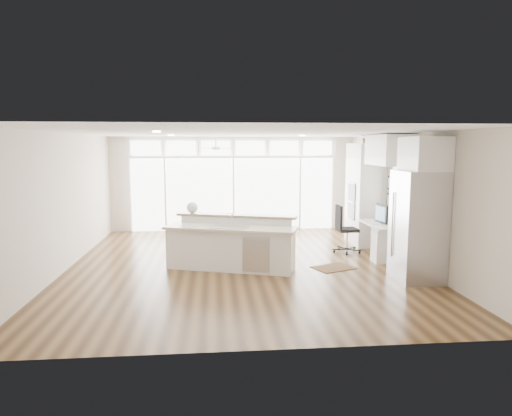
{
  "coord_description": "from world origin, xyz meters",
  "views": [
    {
      "loc": [
        -0.57,
        -9.17,
        2.44
      ],
      "look_at": [
        0.34,
        0.6,
        1.1
      ],
      "focal_mm": 32.0,
      "sensor_mm": 36.0,
      "label": 1
    }
  ],
  "objects": [
    {
      "name": "wall_right",
      "position": [
        3.5,
        0.0,
        1.35
      ],
      "size": [
        0.04,
        8.0,
        2.7
      ],
      "primitive_type": "cube",
      "color": "beige",
      "rests_on": "floor"
    },
    {
      "name": "keyboard",
      "position": [
        2.88,
        0.3,
        0.77
      ],
      "size": [
        0.15,
        0.33,
        0.02
      ],
      "primitive_type": "cube",
      "rotation": [
        0.0,
        0.0,
        0.08
      ],
      "color": "silver",
      "rests_on": "desk_nook"
    },
    {
      "name": "fridge_cabinet",
      "position": [
        3.17,
        -1.35,
        2.3
      ],
      "size": [
        0.64,
        0.9,
        0.6
      ],
      "primitive_type": "cube",
      "color": "white",
      "rests_on": "wall_right"
    },
    {
      "name": "framed_photos",
      "position": [
        3.46,
        0.92,
        1.4
      ],
      "size": [
        0.06,
        0.22,
        0.8
      ],
      "primitive_type": "cube",
      "color": "black",
      "rests_on": "wall_right"
    },
    {
      "name": "glass_wall",
      "position": [
        0.0,
        3.94,
        1.05
      ],
      "size": [
        5.8,
        0.06,
        2.08
      ],
      "primitive_type": "cube",
      "color": "white",
      "rests_on": "wall_back"
    },
    {
      "name": "wall_back",
      "position": [
        0.0,
        4.0,
        1.35
      ],
      "size": [
        7.0,
        0.04,
        2.7
      ],
      "primitive_type": "cube",
      "color": "beige",
      "rests_on": "floor"
    },
    {
      "name": "monitor",
      "position": [
        3.05,
        0.3,
        0.98
      ],
      "size": [
        0.15,
        0.54,
        0.45
      ],
      "primitive_type": "cube",
      "rotation": [
        0.0,
        0.0,
        0.1
      ],
      "color": "black",
      "rests_on": "desk_nook"
    },
    {
      "name": "transom_row",
      "position": [
        0.0,
        3.94,
        2.38
      ],
      "size": [
        5.9,
        0.06,
        0.4
      ],
      "primitive_type": "cube",
      "color": "white",
      "rests_on": "wall_back"
    },
    {
      "name": "desk_window",
      "position": [
        3.46,
        0.3,
        1.55
      ],
      "size": [
        0.04,
        0.85,
        0.85
      ],
      "primitive_type": "cube",
      "color": "white",
      "rests_on": "wall_right"
    },
    {
      "name": "ceiling_fan",
      "position": [
        -0.5,
        2.8,
        2.48
      ],
      "size": [
        1.16,
        1.16,
        0.32
      ],
      "primitive_type": "cube",
      "color": "white",
      "rests_on": "ceiling"
    },
    {
      "name": "potted_plant",
      "position": [
        3.17,
        1.8,
        2.62
      ],
      "size": [
        0.32,
        0.34,
        0.24
      ],
      "primitive_type": "imported",
      "rotation": [
        0.0,
        0.0,
        -0.15
      ],
      "color": "#325223",
      "rests_on": "oven_cabinet"
    },
    {
      "name": "ceiling",
      "position": [
        0.0,
        0.0,
        2.7
      ],
      "size": [
        7.0,
        8.0,
        0.02
      ],
      "primitive_type": "cube",
      "color": "white",
      "rests_on": "wall_back"
    },
    {
      "name": "kitchen_island",
      "position": [
        -0.24,
        -0.28,
        0.52
      ],
      "size": [
        2.79,
        1.75,
        1.04
      ],
      "primitive_type": "cube",
      "rotation": [
        0.0,
        0.0,
        -0.32
      ],
      "color": "white",
      "rests_on": "floor"
    },
    {
      "name": "rug",
      "position": [
        1.82,
        -0.42,
        0.01
      ],
      "size": [
        0.95,
        0.84,
        0.01
      ],
      "primitive_type": "cube",
      "rotation": [
        0.0,
        0.0,
        0.4
      ],
      "color": "#342010",
      "rests_on": "floor"
    },
    {
      "name": "floor",
      "position": [
        0.0,
        0.0,
        -0.01
      ],
      "size": [
        7.0,
        8.0,
        0.02
      ],
      "primitive_type": "cube",
      "color": "#3C2612",
      "rests_on": "ground"
    },
    {
      "name": "refrigerator",
      "position": [
        3.11,
        -1.35,
        1.0
      ],
      "size": [
        0.76,
        0.9,
        2.0
      ],
      "primitive_type": "cube",
      "color": "silver",
      "rests_on": "floor"
    },
    {
      "name": "office_chair",
      "position": [
        2.48,
        0.89,
        0.54
      ],
      "size": [
        0.58,
        0.54,
        1.08
      ],
      "primitive_type": "cube",
      "rotation": [
        0.0,
        0.0,
        0.04
      ],
      "color": "black",
      "rests_on": "floor"
    },
    {
      "name": "fishbowl",
      "position": [
        -1.02,
        0.39,
        1.16
      ],
      "size": [
        0.3,
        0.3,
        0.24
      ],
      "primitive_type": "sphere",
      "rotation": [
        0.0,
        0.0,
        -0.33
      ],
      "color": "white",
      "rests_on": "kitchen_island"
    },
    {
      "name": "oven_cabinet",
      "position": [
        3.17,
        1.8,
        1.25
      ],
      "size": [
        0.64,
        1.2,
        2.5
      ],
      "primitive_type": "cube",
      "color": "white",
      "rests_on": "floor"
    },
    {
      "name": "wall_left",
      "position": [
        -3.5,
        0.0,
        1.35
      ],
      "size": [
        0.04,
        8.0,
        2.7
      ],
      "primitive_type": "cube",
      "color": "beige",
      "rests_on": "floor"
    },
    {
      "name": "desk_nook",
      "position": [
        3.13,
        0.3,
        0.38
      ],
      "size": [
        0.72,
        1.3,
        0.76
      ],
      "primitive_type": "cube",
      "color": "white",
      "rests_on": "floor"
    },
    {
      "name": "wall_front",
      "position": [
        0.0,
        -4.0,
        1.35
      ],
      "size": [
        7.0,
        0.04,
        2.7
      ],
      "primitive_type": "cube",
      "color": "beige",
      "rests_on": "floor"
    },
    {
      "name": "recessed_lights",
      "position": [
        0.0,
        0.2,
        2.68
      ],
      "size": [
        3.4,
        3.0,
        0.02
      ],
      "primitive_type": "cube",
      "color": "white",
      "rests_on": "ceiling"
    },
    {
      "name": "upper_cabinets",
      "position": [
        3.17,
        0.3,
        2.35
      ],
      "size": [
        0.64,
        1.3,
        0.64
      ],
      "primitive_type": "cube",
      "color": "white",
      "rests_on": "wall_right"
    }
  ]
}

